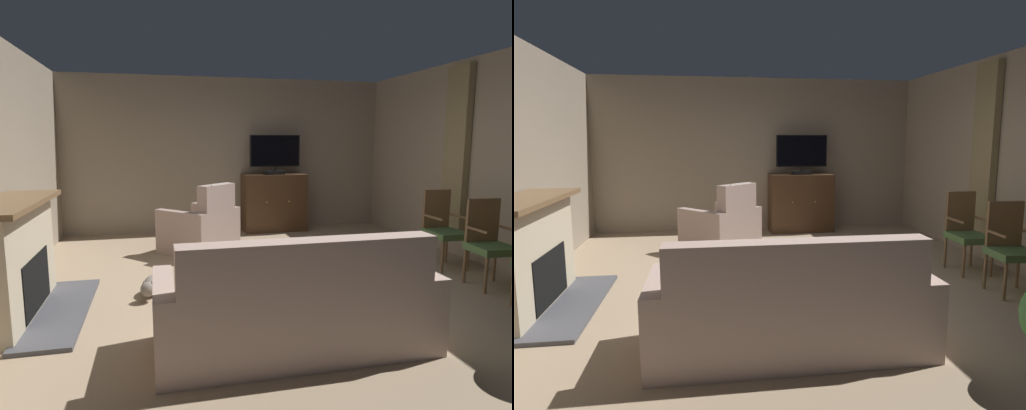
{
  "view_description": "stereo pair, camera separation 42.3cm",
  "coord_description": "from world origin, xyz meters",
  "views": [
    {
      "loc": [
        -1.32,
        -4.71,
        1.66
      ],
      "look_at": [
        -0.17,
        0.24,
        0.89
      ],
      "focal_mm": 30.28,
      "sensor_mm": 36.0,
      "label": 1
    },
    {
      "loc": [
        -0.9,
        -4.79,
        1.66
      ],
      "look_at": [
        -0.17,
        0.24,
        0.89
      ],
      "focal_mm": 30.28,
      "sensor_mm": 36.0,
      "label": 2
    }
  ],
  "objects": [
    {
      "name": "wall_right_with_window",
      "position": [
        2.97,
        0.0,
        1.39
      ],
      "size": [
        0.1,
        6.94,
        2.77
      ],
      "primitive_type": "cube",
      "color": "gray",
      "rests_on": "ground_plane"
    },
    {
      "name": "armchair_near_window",
      "position": [
        -0.69,
        1.6,
        0.33
      ],
      "size": [
        1.26,
        1.26,
        1.05
      ],
      "color": "#A3897F",
      "rests_on": "ground_plane"
    },
    {
      "name": "curtain_panel_far",
      "position": [
        2.86,
        0.66,
        1.53
      ],
      "size": [
        0.1,
        0.44,
        2.33
      ],
      "primitive_type": "cube",
      "color": "#8E7F56"
    },
    {
      "name": "tv_cabinet",
      "position": [
        0.78,
        2.87,
        0.5
      ],
      "size": [
        1.14,
        0.56,
        1.04
      ],
      "color": "black",
      "rests_on": "ground_plane"
    },
    {
      "name": "wall_back",
      "position": [
        0.0,
        3.22,
        1.39
      ],
      "size": [
        6.44,
        0.1,
        2.77
      ],
      "primitive_type": "cube",
      "color": "gray",
      "rests_on": "ground_plane"
    },
    {
      "name": "tv_remote",
      "position": [
        -0.61,
        -0.44,
        0.45
      ],
      "size": [
        0.18,
        0.08,
        0.02
      ],
      "primitive_type": "cube",
      "rotation": [
        0.0,
        0.0,
        6.11
      ],
      "color": "black",
      "rests_on": "coffee_table"
    },
    {
      "name": "cat",
      "position": [
        -1.4,
        -0.12,
        0.11
      ],
      "size": [
        0.28,
        0.68,
        0.23
      ],
      "color": "gray",
      "rests_on": "ground_plane"
    },
    {
      "name": "coffee_table",
      "position": [
        -0.42,
        -0.54,
        0.39
      ],
      "size": [
        0.89,
        0.6,
        0.44
      ],
      "color": "brown",
      "rests_on": "ground_plane"
    },
    {
      "name": "rug_central",
      "position": [
        0.0,
        -0.09,
        0.01
      ],
      "size": [
        2.14,
        1.67,
        0.01
      ],
      "primitive_type": "cube",
      "color": "tan",
      "rests_on": "ground_plane"
    },
    {
      "name": "side_chair_far_end",
      "position": [
        2.34,
        -0.66,
        0.52
      ],
      "size": [
        0.48,
        0.47,
        0.99
      ],
      "color": "#4C703D",
      "rests_on": "ground_plane"
    },
    {
      "name": "fireplace",
      "position": [
        -2.64,
        -0.41,
        0.53
      ],
      "size": [
        0.89,
        1.73,
        1.11
      ],
      "color": "#4C4C51",
      "rests_on": "ground_plane"
    },
    {
      "name": "sofa_floral",
      "position": [
        -0.28,
        -1.65,
        0.32
      ],
      "size": [
        2.19,
        0.88,
        0.96
      ],
      "color": "#BC9E8E",
      "rests_on": "ground_plane"
    },
    {
      "name": "ground_plane",
      "position": [
        0.0,
        0.0,
        -0.02
      ],
      "size": [
        6.44,
        6.94,
        0.04
      ],
      "primitive_type": "cube",
      "color": "tan"
    },
    {
      "name": "side_chair_nearest_door",
      "position": [
        2.34,
        0.15,
        0.52
      ],
      "size": [
        0.43,
        0.5,
        1.0
      ],
      "color": "#4C703D",
      "rests_on": "ground_plane"
    },
    {
      "name": "television",
      "position": [
        0.78,
        2.82,
        1.42
      ],
      "size": [
        0.92,
        0.2,
        0.71
      ],
      "color": "black",
      "rests_on": "tv_cabinet"
    }
  ]
}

